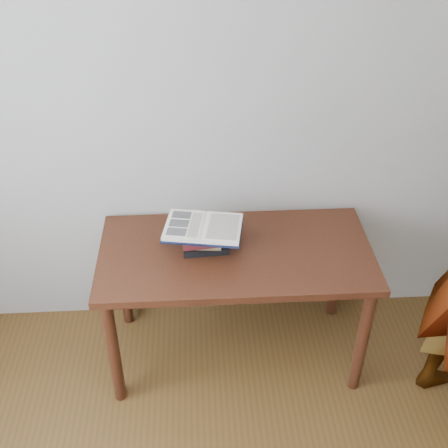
{
  "coord_description": "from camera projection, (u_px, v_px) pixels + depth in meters",
  "views": [
    {
      "loc": [
        -0.06,
        -0.75,
        2.42
      ],
      "look_at": [
        0.06,
        1.35,
        0.9
      ],
      "focal_mm": 45.0,
      "sensor_mm": 36.0,
      "label": 1
    }
  ],
  "objects": [
    {
      "name": "room_shell",
      "position": [
        190.0,
        327.0,
        1.08
      ],
      "size": [
        3.54,
        3.54,
        2.62
      ],
      "color": "#A6A39D",
      "rests_on": "ground"
    },
    {
      "name": "open_book",
      "position": [
        203.0,
        228.0,
        2.66
      ],
      "size": [
        0.41,
        0.31,
        0.03
      ],
      "rotation": [
        0.0,
        0.0,
        -0.17
      ],
      "color": "black",
      "rests_on": "book_stack"
    },
    {
      "name": "desk",
      "position": [
        236.0,
        266.0,
        2.79
      ],
      "size": [
        1.34,
        0.67,
        0.72
      ],
      "color": "#422010",
      "rests_on": "ground"
    },
    {
      "name": "book_stack",
      "position": [
        204.0,
        237.0,
        2.72
      ],
      "size": [
        0.25,
        0.21,
        0.12
      ],
      "color": "black",
      "rests_on": "desk"
    }
  ]
}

